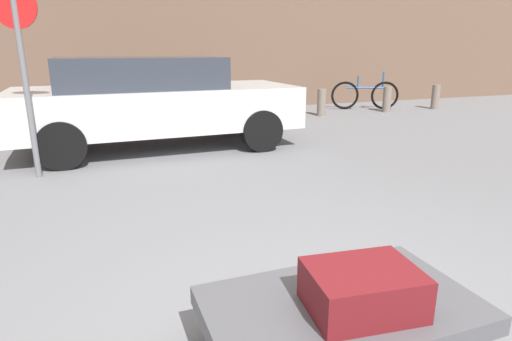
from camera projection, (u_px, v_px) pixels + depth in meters
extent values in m
cube|color=#4C4C51|center=(341.00, 310.00, 2.12)|extent=(1.35, 0.79, 0.10)
cylinder|color=black|center=(381.00, 294.00, 2.57)|extent=(0.24, 0.06, 0.24)
cylinder|color=black|center=(237.00, 327.00, 2.26)|extent=(0.24, 0.06, 0.24)
cube|color=maroon|center=(362.00, 289.00, 2.02)|extent=(0.56, 0.45, 0.21)
cube|color=silver|center=(159.00, 108.00, 6.76)|extent=(4.33, 1.86, 0.64)
cube|color=#2D333D|center=(140.00, 72.00, 6.52)|extent=(2.43, 1.62, 0.46)
cylinder|color=black|center=(228.00, 115.00, 8.10)|extent=(0.64, 0.23, 0.64)
cylinder|color=black|center=(261.00, 131.00, 6.58)|extent=(0.64, 0.23, 0.64)
cylinder|color=black|center=(66.00, 125.00, 7.11)|extent=(0.64, 0.23, 0.64)
cylinder|color=black|center=(61.00, 145.00, 5.58)|extent=(0.64, 0.23, 0.64)
torus|color=black|center=(345.00, 95.00, 11.16)|extent=(0.69, 0.32, 0.72)
torus|color=black|center=(385.00, 95.00, 11.14)|extent=(0.69, 0.32, 0.72)
cylinder|color=#194C8C|center=(365.00, 88.00, 11.10)|extent=(0.95, 0.41, 0.04)
cylinder|color=#194C8C|center=(358.00, 82.00, 11.06)|extent=(0.05, 0.05, 0.30)
cylinder|color=#194C8C|center=(383.00, 80.00, 11.03)|extent=(0.05, 0.05, 0.40)
cylinder|color=#72665B|center=(271.00, 105.00, 9.63)|extent=(0.20, 0.20, 0.63)
cylinder|color=#72665B|center=(321.00, 103.00, 10.07)|extent=(0.20, 0.20, 0.63)
cylinder|color=#72665B|center=(387.00, 99.00, 10.70)|extent=(0.20, 0.20, 0.63)
cylinder|color=#72665B|center=(435.00, 97.00, 11.22)|extent=(0.20, 0.20, 0.63)
cylinder|color=slate|center=(26.00, 85.00, 5.02)|extent=(0.07, 0.07, 2.25)
cylinder|color=red|center=(14.00, 6.00, 4.78)|extent=(0.48, 0.16, 0.50)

